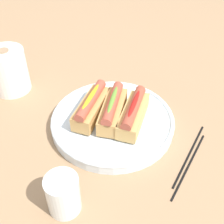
# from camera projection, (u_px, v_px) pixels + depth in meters

# --- Properties ---
(ground_plane) EXTENTS (2.40, 2.40, 0.00)m
(ground_plane) POSITION_uv_depth(u_px,v_px,m) (106.00, 123.00, 0.81)
(ground_plane) COLOR #9E7A56
(serving_bowl) EXTENTS (0.32, 0.32, 0.03)m
(serving_bowl) POSITION_uv_depth(u_px,v_px,m) (112.00, 122.00, 0.79)
(serving_bowl) COLOR silver
(serving_bowl) RESTS_ON ground_plane
(hotdog_front) EXTENTS (0.16, 0.09, 0.06)m
(hotdog_front) POSITION_uv_depth(u_px,v_px,m) (133.00, 113.00, 0.75)
(hotdog_front) COLOR tan
(hotdog_front) RESTS_ON serving_bowl
(hotdog_back) EXTENTS (0.16, 0.10, 0.06)m
(hotdog_back) POSITION_uv_depth(u_px,v_px,m) (112.00, 110.00, 0.76)
(hotdog_back) COLOR tan
(hotdog_back) RESTS_ON serving_bowl
(hotdog_side) EXTENTS (0.16, 0.08, 0.06)m
(hotdog_side) POSITION_uv_depth(u_px,v_px,m) (91.00, 106.00, 0.77)
(hotdog_side) COLOR tan
(hotdog_side) RESTS_ON serving_bowl
(water_glass) EXTENTS (0.07, 0.07, 0.09)m
(water_glass) POSITION_uv_depth(u_px,v_px,m) (63.00, 196.00, 0.60)
(water_glass) COLOR white
(water_glass) RESTS_ON ground_plane
(paper_towel_roll) EXTENTS (0.11, 0.11, 0.13)m
(paper_towel_roll) POSITION_uv_depth(u_px,v_px,m) (9.00, 71.00, 0.88)
(paper_towel_roll) COLOR white
(paper_towel_roll) RESTS_ON ground_plane
(chopstick_near) EXTENTS (0.22, 0.02, 0.01)m
(chopstick_near) POSITION_uv_depth(u_px,v_px,m) (189.00, 154.00, 0.72)
(chopstick_near) COLOR black
(chopstick_near) RESTS_ON ground_plane
(chopstick_far) EXTENTS (0.22, 0.02, 0.01)m
(chopstick_far) POSITION_uv_depth(u_px,v_px,m) (189.00, 165.00, 0.70)
(chopstick_far) COLOR black
(chopstick_far) RESTS_ON ground_plane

